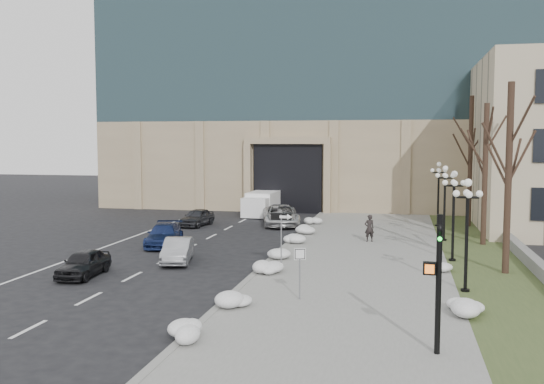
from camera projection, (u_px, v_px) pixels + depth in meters
The scene contains 32 objects.
ground at pixel (232, 324), 20.88m from camera, with size 160.00×160.00×0.00m, color black.
sidewalk at pixel (361, 253), 33.79m from camera, with size 9.00×40.00×0.12m, color gray.
curb at pixel (282, 249), 34.72m from camera, with size 0.30×40.00×0.14m, color gray.
grass_strip at pixel (483, 258), 32.44m from camera, with size 4.00×40.00×0.10m, color #3A4924.
stone_wall at pixel (516, 247), 33.94m from camera, with size 0.50×30.00×0.70m, color gray.
office_tower at pixel (328, 21), 62.18m from camera, with size 40.00×24.70×36.00m.
car_a at pixel (84, 263), 28.09m from camera, with size 1.47×3.65×1.24m, color black.
car_b at pixel (178, 250), 31.33m from camera, with size 1.33×3.82×1.26m, color #A1A3A8.
car_c at pixel (164, 235), 36.24m from camera, with size 1.84×4.52×1.31m, color navy.
car_d at pixel (281, 215), 44.92m from camera, with size 2.54×5.51×1.53m, color silver.
car_e at pixel (197, 217), 44.71m from camera, with size 1.51×3.76×1.28m, color #323338.
pedestrian at pixel (369, 228), 37.05m from camera, with size 0.61×0.40×1.67m, color black.
box_truck at pixel (263, 204), 51.30m from camera, with size 2.42×6.27×1.97m.
one_way_sign at pixel (285, 224), 28.97m from camera, with size 1.05×0.28×2.83m.
keep_sign at pixel (300, 263), 23.53m from camera, with size 0.45×0.19×2.14m.
traffic_signal at pixel (437, 287), 17.48m from camera, with size 0.71×0.95×4.21m.
snow_clump_a at pixel (189, 333), 18.92m from camera, with size 1.10×1.60×0.36m, color white.
snow_clump_b at pixel (233, 300), 22.83m from camera, with size 1.10×1.60×0.36m, color white.
snow_clump_c at pixel (265, 270), 28.18m from camera, with size 1.10×1.60×0.36m, color white.
snow_clump_d at pixel (284, 255), 31.78m from camera, with size 1.10×1.60×0.36m, color white.
snow_clump_e at pixel (295, 239), 36.94m from camera, with size 1.10×1.60×0.36m, color white.
snow_clump_f at pixel (304, 230), 40.57m from camera, with size 1.10×1.60×0.36m, color white.
snow_clump_g at pixel (313, 221), 45.04m from camera, with size 1.10×1.60×0.36m, color white.
snow_clump_h at pixel (461, 307), 21.84m from camera, with size 1.10×1.60×0.36m, color white.
snow_clump_i at pixel (441, 268), 28.52m from camera, with size 1.10×1.60×0.36m, color white.
lamppost_a at pixel (467, 220), 24.74m from camera, with size 1.18×1.18×4.76m.
lamppost_b at pixel (454, 204), 31.07m from camera, with size 1.18×1.18×4.76m.
lamppost_c at pixel (445, 193), 37.40m from camera, with size 1.18×1.18×4.76m.
lamppost_d at pixel (439, 185), 43.74m from camera, with size 1.18×1.18×4.76m.
tree_near at pixel (509, 151), 27.94m from camera, with size 3.20×3.20×9.00m.
tree_mid at pixel (486, 154), 35.76m from camera, with size 3.20×3.20×8.50m.
tree_far at pixel (471, 143), 43.50m from camera, with size 3.20×3.20×9.50m.
Camera 1 is at (5.61, -19.67, 6.33)m, focal length 40.00 mm.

